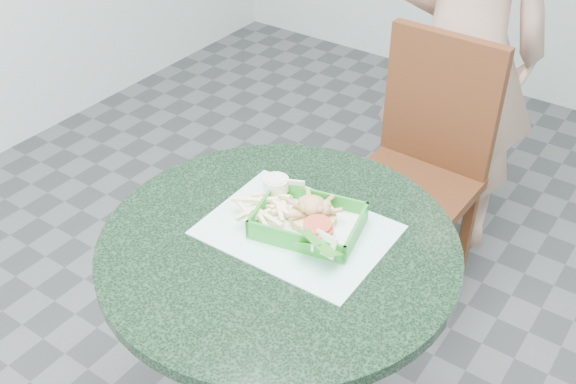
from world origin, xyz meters
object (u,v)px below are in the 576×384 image
Objects in this scene: diner_person at (464,47)px; food_basket at (308,231)px; dining_chair at (422,158)px; crab_sandwich at (314,217)px; sauce_ramekin at (287,187)px; cafe_table at (279,301)px.

diner_person reaches higher than food_basket.
food_basket is (0.09, -1.09, -0.03)m from diner_person.
dining_chair is 0.80m from crab_sandwich.
dining_chair is at bearing 85.55° from sauce_ramekin.
dining_chair is at bearing 94.63° from crab_sandwich.
dining_chair reaches higher than cafe_table.
food_basket is at bearing -84.42° from dining_chair.
crab_sandwich reaches higher than cafe_table.
diner_person is (-0.06, 1.16, 0.22)m from cafe_table.
dining_chair is at bearing 91.63° from cafe_table.
food_basket is at bearing 65.35° from cafe_table.
sauce_ramekin is (-0.11, 0.06, 0.00)m from crab_sandwich.
crab_sandwich is at bearing 71.44° from food_basket.
food_basket is 0.04m from crab_sandwich.
diner_person reaches higher than dining_chair.
cafe_table is at bearing -113.59° from crab_sandwich.
crab_sandwich is at bearing -26.92° from sauce_ramekin.
diner_person is at bearing 97.83° from dining_chair.
crab_sandwich is 0.13m from sauce_ramekin.
dining_chair is 0.42m from diner_person.
diner_person is (-0.04, 0.32, 0.26)m from dining_chair.
cafe_table is 1.18m from diner_person.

